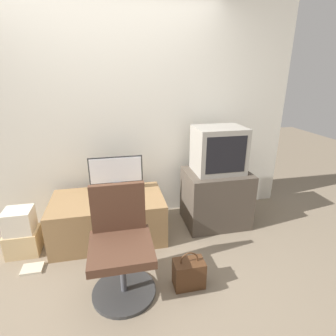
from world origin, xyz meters
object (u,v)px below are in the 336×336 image
(mouse, at_px, (136,198))
(handbag, at_px, (189,273))
(keyboard, at_px, (117,200))
(main_monitor, at_px, (116,174))
(book, at_px, (33,269))
(office_chair, at_px, (122,248))
(crt_tv, at_px, (219,150))
(cardboard_box_lower, at_px, (24,242))

(mouse, distance_m, handbag, 0.94)
(keyboard, relative_size, handbag, 0.85)
(main_monitor, xyz_separation_m, book, (-0.83, -0.58, -0.66))
(main_monitor, distance_m, office_chair, 1.02)
(crt_tv, xyz_separation_m, handbag, (-0.61, -0.95, -0.79))
(mouse, relative_size, handbag, 0.17)
(keyboard, relative_size, office_chair, 0.32)
(mouse, xyz_separation_m, crt_tv, (0.96, 0.16, 0.43))
(handbag, bearing_deg, cardboard_box_lower, 152.73)
(main_monitor, relative_size, mouse, 10.15)
(office_chair, bearing_deg, mouse, 74.63)
(cardboard_box_lower, bearing_deg, crt_tv, 4.56)
(cardboard_box_lower, bearing_deg, main_monitor, 16.57)
(cardboard_box_lower, distance_m, book, 0.34)
(keyboard, distance_m, handbag, 1.05)
(main_monitor, bearing_deg, handbag, -63.00)
(book, bearing_deg, crt_tv, 13.13)
(office_chair, height_order, handbag, office_chair)
(keyboard, height_order, book, keyboard)
(office_chair, distance_m, cardboard_box_lower, 1.22)
(mouse, bearing_deg, crt_tv, 9.59)
(mouse, bearing_deg, cardboard_box_lower, -179.69)
(office_chair, bearing_deg, handbag, -9.28)
(keyboard, height_order, office_chair, office_chair)
(cardboard_box_lower, xyz_separation_m, handbag, (1.51, -0.78, 0.00))
(crt_tv, height_order, cardboard_box_lower, crt_tv)
(main_monitor, xyz_separation_m, crt_tv, (1.15, -0.12, 0.24))
(office_chair, relative_size, handbag, 2.66)
(crt_tv, height_order, handbag, crt_tv)
(crt_tv, relative_size, office_chair, 0.61)
(main_monitor, bearing_deg, mouse, -56.36)
(handbag, distance_m, book, 1.47)
(cardboard_box_lower, bearing_deg, book, -65.34)
(cardboard_box_lower, bearing_deg, office_chair, -35.59)
(cardboard_box_lower, bearing_deg, keyboard, 2.08)
(mouse, bearing_deg, main_monitor, 123.64)
(keyboard, xyz_separation_m, office_chair, (0.01, -0.73, -0.08))
(keyboard, distance_m, cardboard_box_lower, 1.02)
(crt_tv, relative_size, cardboard_box_lower, 1.78)
(cardboard_box_lower, relative_size, handbag, 0.91)
(crt_tv, height_order, office_chair, crt_tv)
(crt_tv, bearing_deg, main_monitor, 174.09)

